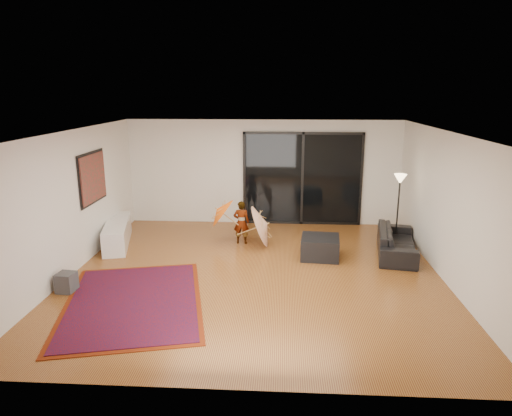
# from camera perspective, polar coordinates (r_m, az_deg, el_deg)

# --- Properties ---
(floor) EXTENTS (7.00, 7.00, 0.00)m
(floor) POSITION_cam_1_polar(r_m,az_deg,el_deg) (8.84, -0.07, -8.24)
(floor) COLOR #976329
(floor) RESTS_ON ground
(ceiling) EXTENTS (7.00, 7.00, 0.00)m
(ceiling) POSITION_cam_1_polar(r_m,az_deg,el_deg) (8.18, -0.07, 9.46)
(ceiling) COLOR white
(ceiling) RESTS_ON wall_back
(wall_back) EXTENTS (7.00, 0.00, 7.00)m
(wall_back) POSITION_cam_1_polar(r_m,az_deg,el_deg) (11.83, 0.97, 4.46)
(wall_back) COLOR silver
(wall_back) RESTS_ON floor
(wall_front) EXTENTS (7.00, 0.00, 7.00)m
(wall_front) POSITION_cam_1_polar(r_m,az_deg,el_deg) (5.10, -2.50, -9.49)
(wall_front) COLOR silver
(wall_front) RESTS_ON floor
(wall_left) EXTENTS (0.00, 7.00, 7.00)m
(wall_left) POSITION_cam_1_polar(r_m,az_deg,el_deg) (9.30, -22.14, 0.56)
(wall_left) COLOR silver
(wall_left) RESTS_ON floor
(wall_right) EXTENTS (0.00, 7.00, 7.00)m
(wall_right) POSITION_cam_1_polar(r_m,az_deg,el_deg) (8.92, 23.00, -0.09)
(wall_right) COLOR silver
(wall_right) RESTS_ON floor
(sliding_door) EXTENTS (3.06, 0.07, 2.40)m
(sliding_door) POSITION_cam_1_polar(r_m,az_deg,el_deg) (11.83, 5.81, 3.64)
(sliding_door) COLOR black
(sliding_door) RESTS_ON wall_back
(painting) EXTENTS (0.04, 1.28, 1.08)m
(painting) POSITION_cam_1_polar(r_m,az_deg,el_deg) (10.11, -19.73, 3.59)
(painting) COLOR black
(painting) RESTS_ON wall_left
(media_console) EXTENTS (0.93, 1.95, 0.53)m
(media_console) POSITION_cam_1_polar(r_m,az_deg,el_deg) (10.87, -16.93, -3.01)
(media_console) COLOR white
(media_console) RESTS_ON floor
(speaker) EXTENTS (0.33, 0.33, 0.34)m
(speaker) POSITION_cam_1_polar(r_m,az_deg,el_deg) (8.71, -22.62, -8.58)
(speaker) COLOR #424244
(speaker) RESTS_ON floor
(persian_rug) EXTENTS (2.85, 3.51, 0.02)m
(persian_rug) POSITION_cam_1_polar(r_m,az_deg,el_deg) (8.01, -15.07, -11.24)
(persian_rug) COLOR #621D08
(persian_rug) RESTS_ON floor
(sofa) EXTENTS (1.08, 2.03, 0.56)m
(sofa) POSITION_cam_1_polar(r_m,az_deg,el_deg) (10.22, 17.18, -4.03)
(sofa) COLOR black
(sofa) RESTS_ON floor
(ottoman) EXTENTS (0.85, 0.85, 0.45)m
(ottoman) POSITION_cam_1_polar(r_m,az_deg,el_deg) (9.70, 8.01, -4.87)
(ottoman) COLOR black
(ottoman) RESTS_ON floor
(floor_lamp) EXTENTS (0.28, 0.28, 1.62)m
(floor_lamp) POSITION_cam_1_polar(r_m,az_deg,el_deg) (10.66, 17.49, 2.25)
(floor_lamp) COLOR black
(floor_lamp) RESTS_ON floor
(child) EXTENTS (0.37, 0.25, 1.00)m
(child) POSITION_cam_1_polar(r_m,az_deg,el_deg) (10.40, -1.84, -1.80)
(child) COLOR #999999
(child) RESTS_ON floor
(parasol_orange) EXTENTS (0.59, 0.76, 0.85)m
(parasol_orange) POSITION_cam_1_polar(r_m,az_deg,el_deg) (10.35, -4.91, -0.57)
(parasol_orange) COLOR #E75A0C
(parasol_orange) RESTS_ON child
(parasol_white) EXTENTS (0.54, 0.98, 0.98)m
(parasol_white) POSITION_cam_1_polar(r_m,az_deg,el_deg) (10.22, 1.44, -2.06)
(parasol_white) COLOR white
(parasol_white) RESTS_ON floor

